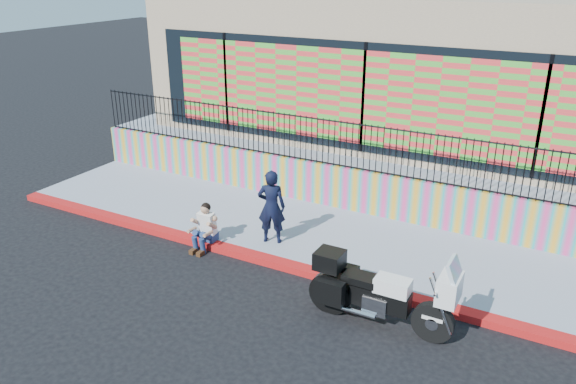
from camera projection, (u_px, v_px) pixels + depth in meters
The scene contains 10 objects.
ground at pixel (285, 268), 11.96m from camera, with size 90.00×90.00×0.00m, color black.
red_curb at pixel (285, 265), 11.93m from camera, with size 16.00×0.30×0.15m, color #AE0C1B.
sidewalk at pixel (319, 235), 13.27m from camera, with size 16.00×3.00×0.15m, color #929BAF.
mural_wall at pixel (347, 188), 14.34m from camera, with size 16.00×0.20×1.10m, color #E93D88.
metal_fence at pixel (348, 145), 13.90m from camera, with size 15.80×0.04×1.20m, color black, non-canonical shape.
elevated_platform at pixel (407, 140), 18.51m from camera, with size 16.00×10.00×1.25m, color #929BAF.
storefront_building at pixel (412, 60), 17.35m from camera, with size 14.00×8.06×4.00m.
police_motorcycle at pixel (378, 291), 9.86m from camera, with size 2.63×0.87×1.64m.
police_officer at pixel (272, 207), 12.48m from camera, with size 0.63×0.41×1.72m, color black.
seated_man at pixel (203, 231), 12.60m from camera, with size 0.54×0.71×1.06m.
Camera 1 is at (5.06, -9.16, 6.02)m, focal length 35.00 mm.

